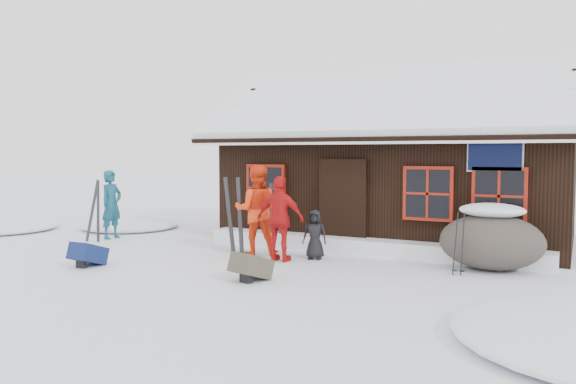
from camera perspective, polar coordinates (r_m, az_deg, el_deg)
name	(u,v)px	position (r m, az deg, el deg)	size (l,w,h in m)	color
ground	(252,266)	(11.04, -3.63, -7.49)	(120.00, 120.00, 0.00)	white
mountain_hut	(402,177)	(14.81, 11.49, 1.52)	(8.90, 6.09, 4.42)	black
snow_drift	(365,246)	(12.37, 7.85, -5.45)	(7.60, 0.60, 0.35)	white
snow_mounds	(366,257)	(11.99, 7.90, -6.59)	(20.60, 13.20, 0.48)	white
skier_teal	(111,204)	(15.07, -17.49, -1.22)	(0.64, 0.42, 1.75)	navy
skier_orange_left	(256,210)	(12.07, -3.23, -1.84)	(0.94, 0.74, 1.94)	#F33711
skier_orange_right	(280,219)	(11.32, -0.78, -2.74)	(1.02, 0.42, 1.74)	red
skier_crouched	(315,235)	(11.62, 2.74, -4.34)	(0.50, 0.33, 1.03)	black
boulder	(491,240)	(11.22, 19.96, -4.59)	(1.91, 1.44, 1.13)	#4B443C
ski_pair_left	(95,212)	(14.56, -19.01, -1.89)	(0.67, 0.27, 1.59)	black
ski_pair_mid	(235,217)	(12.25, -5.43, -2.52)	(0.53, 0.13, 1.72)	black
ski_pair_right	(276,216)	(13.11, -1.27, -2.46)	(0.36, 0.06, 1.54)	black
ski_poles	(459,245)	(10.54, 16.97, -5.16)	(0.21, 0.10, 1.18)	black
backpack_blue	(88,258)	(11.60, -19.64, -6.31)	(0.46, 0.61, 0.33)	#111E4B
backpack_olive	(251,271)	(9.75, -3.77, -8.00)	(0.48, 0.63, 0.34)	#434030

